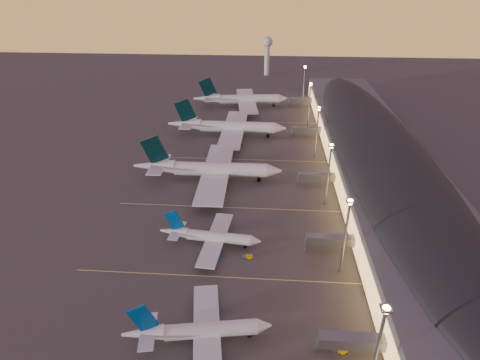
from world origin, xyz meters
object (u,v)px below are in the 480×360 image
airliner_wide_near (208,169)px  radar_tower (267,49)px  baggage_tug_b (340,351)px  airliner_narrow_north (210,237)px  airliner_wide_mid (227,127)px  airliner_narrow_south (198,331)px  airliner_wide_far (241,99)px  baggage_tug_c (248,257)px

airliner_wide_near → radar_tower: radar_tower is taller
radar_tower → baggage_tug_b: (21.78, -289.55, -21.39)m
airliner_narrow_north → airliner_wide_mid: airliner_wide_mid is taller
airliner_narrow_south → radar_tower: 289.57m
airliner_narrow_north → airliner_wide_mid: 99.86m
airliner_wide_near → airliner_wide_far: bearing=85.4°
airliner_narrow_south → airliner_wide_mid: airliner_wide_mid is taller
airliner_wide_near → baggage_tug_c: size_ratio=19.24×
baggage_tug_b → airliner_narrow_south: bearing=169.9°
airliner_wide_mid → airliner_wide_far: bearing=86.5°
airliner_wide_far → baggage_tug_c: size_ratio=18.99×
baggage_tug_c → airliner_narrow_north: bearing=152.1°
radar_tower → baggage_tug_b: 291.15m
airliner_narrow_south → radar_tower: size_ratio=1.13×
airliner_wide_near → baggage_tug_b: airliner_wide_near is taller
radar_tower → baggage_tug_c: radar_tower is taller
airliner_narrow_south → radar_tower: bearing=78.0°
airliner_wide_near → baggage_tug_c: 56.68m
airliner_wide_mid → airliner_wide_far: 54.25m
baggage_tug_c → baggage_tug_b: bearing=-56.6°
airliner_narrow_south → airliner_wide_near: airliner_wide_near is taller
radar_tower → airliner_wide_far: bearing=-99.5°
airliner_narrow_south → airliner_wide_far: (-2.86, 193.46, 1.85)m
airliner_narrow_south → airliner_narrow_north: airliner_narrow_south is taller
airliner_wide_far → radar_tower: 97.97m
airliner_narrow_south → airliner_narrow_north: bearing=84.4°
airliner_wide_far → baggage_tug_c: airliner_wide_far is taller
airliner_narrow_south → airliner_wide_mid: (-6.95, 139.37, 2.00)m
airliner_wide_mid → baggage_tug_b: bearing=-72.6°
airliner_narrow_north → baggage_tug_b: size_ratio=9.28×
airliner_wide_mid → radar_tower: bearing=83.3°
airliner_narrow_south → airliner_wide_near: 86.52m
baggage_tug_b → baggage_tug_c: bearing=116.8°
airliner_narrow_north → airliner_wide_mid: size_ratio=0.53×
airliner_narrow_north → radar_tower: (15.61, 249.07, 18.68)m
airliner_narrow_south → airliner_wide_near: (-10.00, 85.92, 1.93)m
airliner_wide_mid → airliner_wide_far: airliner_wide_mid is taller
airliner_wide_mid → airliner_wide_far: (4.09, 54.09, -0.15)m
airliner_narrow_north → baggage_tug_b: 55.18m
airliner_wide_near → baggage_tug_b: (44.79, -86.78, -4.85)m
airliner_narrow_south → baggage_tug_b: 34.93m
airliner_narrow_south → radar_tower: (13.01, 288.69, 18.47)m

